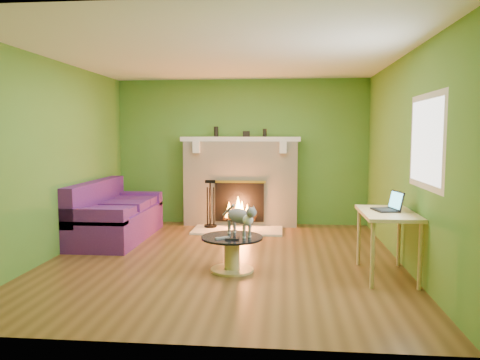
# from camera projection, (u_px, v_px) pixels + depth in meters

# --- Properties ---
(floor) EXTENTS (5.00, 5.00, 0.00)m
(floor) POSITION_uv_depth(u_px,v_px,m) (224.00, 259.00, 6.09)
(floor) COLOR brown
(floor) RESTS_ON ground
(ceiling) EXTENTS (5.00, 5.00, 0.00)m
(ceiling) POSITION_uv_depth(u_px,v_px,m) (223.00, 56.00, 5.84)
(ceiling) COLOR white
(ceiling) RESTS_ON wall_back
(wall_back) EXTENTS (5.00, 0.00, 5.00)m
(wall_back) POSITION_uv_depth(u_px,v_px,m) (241.00, 152.00, 8.44)
(wall_back) COLOR #4F802A
(wall_back) RESTS_ON floor
(wall_front) EXTENTS (5.00, 0.00, 5.00)m
(wall_front) POSITION_uv_depth(u_px,v_px,m) (180.00, 178.00, 3.49)
(wall_front) COLOR #4F802A
(wall_front) RESTS_ON floor
(wall_left) EXTENTS (0.00, 5.00, 5.00)m
(wall_left) POSITION_uv_depth(u_px,v_px,m) (55.00, 159.00, 6.18)
(wall_left) COLOR #4F802A
(wall_left) RESTS_ON floor
(wall_right) EXTENTS (0.00, 5.00, 5.00)m
(wall_right) POSITION_uv_depth(u_px,v_px,m) (405.00, 161.00, 5.75)
(wall_right) COLOR #4F802A
(wall_right) RESTS_ON floor
(window_frame) EXTENTS (0.00, 1.20, 1.20)m
(window_frame) POSITION_uv_depth(u_px,v_px,m) (426.00, 141.00, 4.84)
(window_frame) COLOR silver
(window_frame) RESTS_ON wall_right
(window_pane) EXTENTS (0.00, 1.06, 1.06)m
(window_pane) POSITION_uv_depth(u_px,v_px,m) (426.00, 141.00, 4.84)
(window_pane) COLOR white
(window_pane) RESTS_ON wall_right
(fireplace) EXTENTS (2.10, 0.46, 1.58)m
(fireplace) POSITION_uv_depth(u_px,v_px,m) (240.00, 182.00, 8.31)
(fireplace) COLOR beige
(fireplace) RESTS_ON floor
(hearth) EXTENTS (1.50, 0.75, 0.03)m
(hearth) POSITION_uv_depth(u_px,v_px,m) (238.00, 230.00, 7.88)
(hearth) COLOR beige
(hearth) RESTS_ON floor
(mantel) EXTENTS (2.10, 0.28, 0.08)m
(mantel) POSITION_uv_depth(u_px,v_px,m) (240.00, 139.00, 8.22)
(mantel) COLOR white
(mantel) RESTS_ON fireplace
(sofa) EXTENTS (0.90, 2.00, 0.90)m
(sofa) POSITION_uv_depth(u_px,v_px,m) (114.00, 217.00, 7.27)
(sofa) COLOR #511B68
(sofa) RESTS_ON floor
(coffee_table) EXTENTS (0.73, 0.73, 0.42)m
(coffee_table) POSITION_uv_depth(u_px,v_px,m) (232.00, 251.00, 5.56)
(coffee_table) COLOR #D6BB73
(coffee_table) RESTS_ON floor
(desk) EXTENTS (0.59, 1.01, 0.75)m
(desk) POSITION_uv_depth(u_px,v_px,m) (388.00, 220.00, 5.31)
(desk) COLOR #D6BB73
(desk) RESTS_ON floor
(cat) EXTENTS (0.58, 0.62, 0.39)m
(cat) POSITION_uv_depth(u_px,v_px,m) (239.00, 220.00, 5.56)
(cat) COLOR slate
(cat) RESTS_ON coffee_table
(remote_silver) EXTENTS (0.17, 0.13, 0.02)m
(remote_silver) POSITION_uv_depth(u_px,v_px,m) (222.00, 238.00, 5.43)
(remote_silver) COLOR gray
(remote_silver) RESTS_ON coffee_table
(remote_black) EXTENTS (0.16, 0.06, 0.02)m
(remote_black) POSITION_uv_depth(u_px,v_px,m) (232.00, 239.00, 5.36)
(remote_black) COLOR black
(remote_black) RESTS_ON coffee_table
(laptop) EXTENTS (0.33, 0.36, 0.23)m
(laptop) POSITION_uv_depth(u_px,v_px,m) (385.00, 201.00, 5.34)
(laptop) COLOR black
(laptop) RESTS_ON desk
(fire_tools) EXTENTS (0.22, 0.22, 0.82)m
(fire_tools) POSITION_uv_depth(u_px,v_px,m) (210.00, 203.00, 8.03)
(fire_tools) COLOR black
(fire_tools) RESTS_ON hearth
(mantel_vase_left) EXTENTS (0.08, 0.08, 0.18)m
(mantel_vase_left) POSITION_uv_depth(u_px,v_px,m) (216.00, 132.00, 8.28)
(mantel_vase_left) COLOR black
(mantel_vase_left) RESTS_ON mantel
(mantel_vase_right) EXTENTS (0.07, 0.07, 0.14)m
(mantel_vase_right) POSITION_uv_depth(u_px,v_px,m) (265.00, 133.00, 8.20)
(mantel_vase_right) COLOR black
(mantel_vase_right) RESTS_ON mantel
(mantel_box) EXTENTS (0.12, 0.08, 0.10)m
(mantel_box) POSITION_uv_depth(u_px,v_px,m) (246.00, 134.00, 8.23)
(mantel_box) COLOR black
(mantel_box) RESTS_ON mantel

